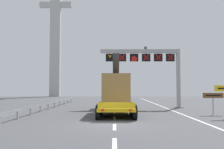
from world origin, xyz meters
TOP-DOWN VIEW (x-y plane):
  - ground at (0.00, 0.00)m, footprint 112.00×112.00m
  - lane_markings at (0.19, 20.51)m, footprint 0.20×55.63m
  - edge_line_right at (6.20, 12.00)m, footprint 0.20×63.00m
  - overhead_lane_gantry at (4.45, 14.32)m, footprint 9.73×0.90m
  - heavy_haul_truck_yellow at (0.32, 9.74)m, footprint 3.03×14.06m
  - tourist_info_sign_brown at (8.87, 6.24)m, footprint 1.82×0.15m
  - guardrail_left at (-7.06, 13.10)m, footprint 0.13×30.21m
  - bridge_pylon_distant at (-16.37, 56.20)m, footprint 9.00×2.00m

SIDE VIEW (x-z plane):
  - ground at x=0.00m, z-range 0.00..0.00m
  - edge_line_right at x=6.20m, z-range 0.00..0.01m
  - lane_markings at x=0.19m, z-range 0.00..0.01m
  - guardrail_left at x=-7.06m, z-range 0.18..0.94m
  - tourist_info_sign_brown at x=8.87m, z-range 0.53..2.44m
  - heavy_haul_truck_yellow at x=0.32m, z-range -0.66..4.64m
  - overhead_lane_gantry at x=4.45m, z-range 1.95..9.22m
  - bridge_pylon_distant at x=-16.37m, z-range 0.40..42.09m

